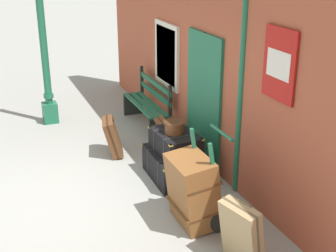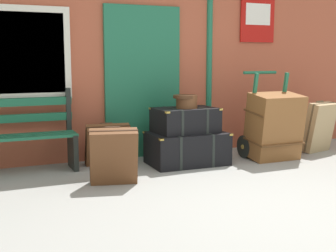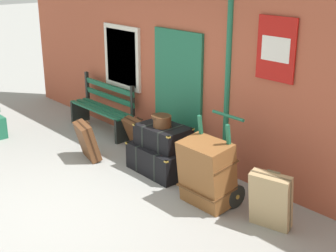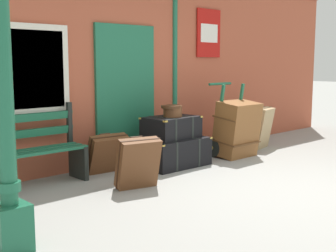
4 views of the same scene
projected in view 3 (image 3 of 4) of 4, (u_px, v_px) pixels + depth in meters
ground_plane at (65, 210)px, 6.35m from camera, size 60.00×60.00×0.00m
brick_facade at (205, 64)px, 7.45m from camera, size 10.40×0.35×3.20m
platform_bench at (103, 108)px, 9.16m from camera, size 1.60×0.43×1.01m
steamer_trunk_base at (161, 159)px, 7.43m from camera, size 1.03×0.67×0.43m
steamer_trunk_middle at (163, 136)px, 7.34m from camera, size 0.83×0.58×0.33m
round_hatbox at (162, 120)px, 7.24m from camera, size 0.32×0.29×0.17m
porters_trolley at (215, 182)px, 6.51m from camera, size 0.71×0.56×1.21m
large_brown_trunk at (207, 173)px, 6.34m from camera, size 0.70×0.54×0.93m
suitcase_brown at (271, 201)px, 5.81m from camera, size 0.56×0.41×0.76m
suitcase_olive at (87, 141)px, 7.86m from camera, size 0.58×0.44×0.65m
suitcase_caramel at (138, 134)px, 8.31m from camera, size 0.59×0.40×0.56m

